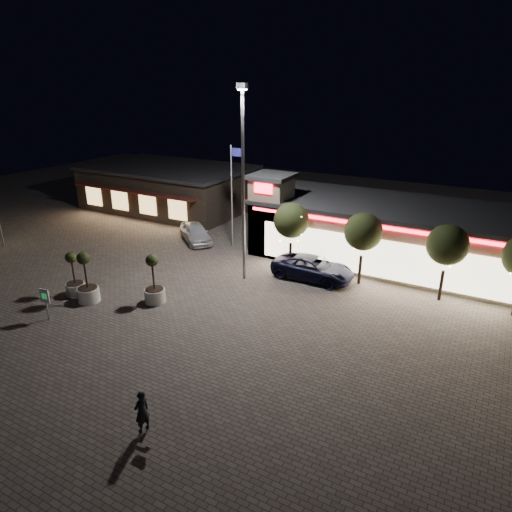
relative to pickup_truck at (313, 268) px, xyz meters
The scene contains 16 objects.
ground 11.89m from the pickup_truck, 120.53° to the right, with size 90.00×90.00×0.00m, color #6E6359.
retail_building 6.74m from the pickup_truck, 58.13° to the left, with size 20.40×8.40×6.10m.
restaurant_building 22.32m from the pickup_truck, 154.04° to the left, with size 16.40×11.00×4.30m.
floodlight_pole 7.76m from the pickup_truck, 151.12° to the right, with size 0.60×0.40×12.38m.
flagpole 9.30m from the pickup_truck, 160.69° to the left, with size 0.95×0.10×8.00m.
string_tree_a 3.54m from the pickup_truck, 159.00° to the left, with size 2.42×2.42×4.79m.
string_tree_b 4.16m from the pickup_truck, 14.67° to the left, with size 2.42×2.42×4.79m.
string_tree_c 8.48m from the pickup_truck, ahead, with size 2.42×2.42×4.79m.
pickup_truck is the anchor object (origin of this frame).
white_sedan 11.52m from the pickup_truck, 168.67° to the left, with size 1.83×4.54×1.55m, color silver.
pedestrian 16.37m from the pickup_truck, 90.66° to the right, with size 0.64×0.42×1.76m, color black.
dog 17.32m from the pickup_truck, 87.74° to the right, with size 0.56×0.22×0.30m.
planter_left 15.21m from the pickup_truck, 141.47° to the right, with size 1.16×1.16×2.86m.
planter_mid 14.31m from the pickup_truck, 137.41° to the right, with size 1.29×1.29×3.17m.
planter_right 10.47m from the pickup_truck, 131.67° to the right, with size 1.25×1.25×3.07m.
valet_sign 16.41m from the pickup_truck, 130.84° to the right, with size 0.62×0.13×1.88m.
Camera 1 is at (16.35, -16.20, 12.59)m, focal length 32.00 mm.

